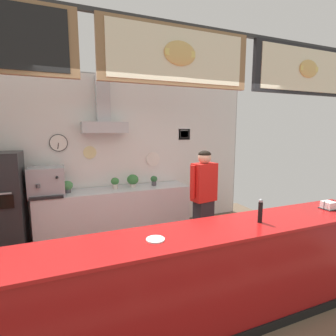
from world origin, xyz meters
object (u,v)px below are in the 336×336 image
object	(u,v)px
pepper_grinder	(260,211)
shop_worker	(204,199)
napkin_holder	(328,206)
espresso_machine	(47,182)
condiment_plate	(155,239)
potted_oregano	(67,186)
potted_thyme	(154,180)
potted_sage	(115,182)
potted_rosemary	(133,180)

from	to	relation	value
pepper_grinder	shop_worker	bearing A→B (deg)	84.80
shop_worker	napkin_holder	size ratio (longest dim) A/B	10.13
espresso_machine	condiment_plate	xyz separation A→B (m)	(1.00, -2.67, -0.09)
potted_oregano	napkin_holder	bearing A→B (deg)	-42.21
potted_thyme	napkin_holder	world-z (taller)	napkin_holder
shop_worker	napkin_holder	bearing A→B (deg)	115.61
shop_worker	potted_thyme	bearing A→B (deg)	-84.75
condiment_plate	napkin_holder	size ratio (longest dim) A/B	1.00
shop_worker	potted_oregano	bearing A→B (deg)	-44.60
potted_thyme	condiment_plate	distance (m)	2.86
potted_oregano	condiment_plate	xyz separation A→B (m)	(0.68, -2.73, 0.02)
condiment_plate	shop_worker	bearing A→B (deg)	47.25
shop_worker	potted_oregano	world-z (taller)	shop_worker
potted_oregano	potted_sage	distance (m)	0.83
shop_worker	pepper_grinder	size ratio (longest dim) A/B	6.66
potted_thyme	napkin_holder	bearing A→B (deg)	-63.11
potted_oregano	potted_rosemary	size ratio (longest dim) A/B	0.85
shop_worker	potted_sage	bearing A→B (deg)	-59.26
napkin_holder	potted_rosemary	bearing A→B (deg)	123.51
potted_thyme	napkin_holder	xyz separation A→B (m)	(1.35, -2.66, 0.07)
napkin_holder	potted_thyme	bearing A→B (deg)	116.89
potted_sage	condiment_plate	distance (m)	2.70
potted_rosemary	condiment_plate	bearing A→B (deg)	-100.22
potted_oregano	condiment_plate	distance (m)	2.81
pepper_grinder	potted_thyme	bearing A→B (deg)	95.18
potted_rosemary	condiment_plate	world-z (taller)	potted_rosemary
potted_sage	potted_rosemary	bearing A→B (deg)	5.46
potted_sage	napkin_holder	size ratio (longest dim) A/B	1.30
potted_oregano	condiment_plate	size ratio (longest dim) A/B	1.27
potted_oregano	napkin_holder	xyz separation A→B (m)	(2.95, -2.67, 0.06)
potted_sage	pepper_grinder	xyz separation A→B (m)	(1.02, -2.70, 0.13)
potted_thyme	potted_oregano	bearing A→B (deg)	179.52
espresso_machine	potted_sage	size ratio (longest dim) A/B	2.61
shop_worker	espresso_machine	world-z (taller)	shop_worker
potted_sage	napkin_holder	bearing A→B (deg)	-51.28
espresso_machine	potted_rosemary	distance (m)	1.50
espresso_machine	condiment_plate	world-z (taller)	espresso_machine
pepper_grinder	potted_rosemary	bearing A→B (deg)	103.78
potted_thyme	shop_worker	bearing A→B (deg)	-74.26
espresso_machine	pepper_grinder	size ratio (longest dim) A/B	2.22
potted_rosemary	condiment_plate	size ratio (longest dim) A/B	1.48
condiment_plate	pepper_grinder	xyz separation A→B (m)	(1.16, 0.00, 0.12)
napkin_holder	pepper_grinder	bearing A→B (deg)	-177.32
potted_sage	potted_thyme	distance (m)	0.77
shop_worker	potted_thyme	world-z (taller)	shop_worker
condiment_plate	napkin_holder	bearing A→B (deg)	1.38
potted_rosemary	napkin_holder	xyz separation A→B (m)	(1.77, -2.68, 0.04)
shop_worker	potted_rosemary	size ratio (longest dim) A/B	6.80
potted_rosemary	napkin_holder	size ratio (longest dim) A/B	1.49
pepper_grinder	potted_sage	bearing A→B (deg)	110.67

